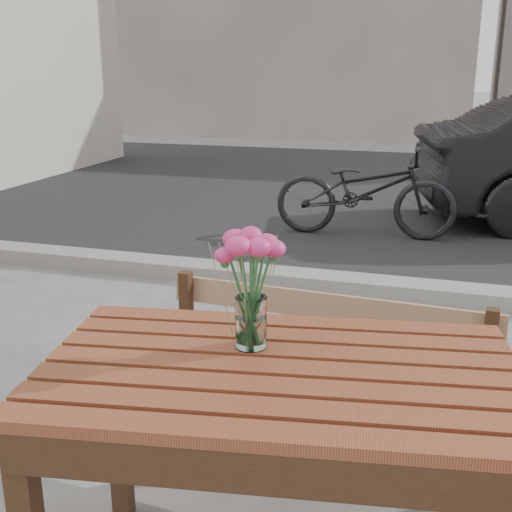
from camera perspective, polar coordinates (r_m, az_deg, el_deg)
The scene contains 5 objects.
street at distance 6.69m, azimuth 10.97°, elevation 2.83°, with size 30.00×8.12×0.12m.
main_table at distance 1.84m, azimuth 2.05°, elevation -13.42°, with size 1.41×0.96×0.81m.
main_bench at distance 2.48m, azimuth 5.68°, elevation -9.94°, with size 1.32×0.47×0.80m.
main_vase at distance 1.81m, azimuth -0.46°, elevation -1.57°, with size 0.20×0.20×0.36m.
bicycle at distance 6.21m, azimuth 9.68°, elevation 5.77°, with size 0.59×1.70×0.90m, color black.
Camera 1 is at (0.62, -1.41, 1.60)m, focal length 45.00 mm.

